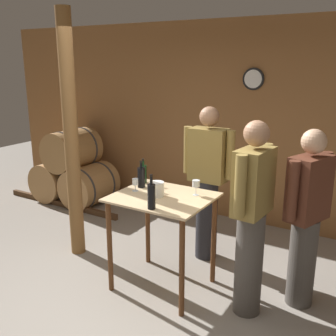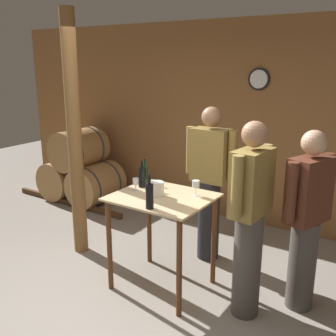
{
  "view_description": "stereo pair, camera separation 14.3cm",
  "coord_description": "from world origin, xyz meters",
  "px_view_note": "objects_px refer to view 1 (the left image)",
  "views": [
    {
      "loc": [
        1.82,
        -2.29,
        2.17
      ],
      "look_at": [
        -0.01,
        0.77,
        1.19
      ],
      "focal_mm": 42.0,
      "sensor_mm": 36.0,
      "label": 1
    },
    {
      "loc": [
        1.95,
        -2.21,
        2.17
      ],
      "look_at": [
        -0.01,
        0.77,
        1.19
      ],
      "focal_mm": 42.0,
      "sensor_mm": 36.0,
      "label": 2
    }
  ],
  "objects_px": {
    "wooden_post": "(71,139)",
    "person_visitor_with_scarf": "(208,181)",
    "wine_bottle_left": "(141,177)",
    "ice_bucket": "(157,189)",
    "person_host": "(307,216)",
    "person_visitor_bearded": "(252,216)",
    "wine_glass_near_left": "(135,182)",
    "wine_bottle_far_left": "(143,173)",
    "wine_glass_near_center": "(196,184)",
    "wine_bottle_center": "(151,196)"
  },
  "relations": [
    {
      "from": "ice_bucket",
      "to": "person_host",
      "type": "height_order",
      "value": "person_host"
    },
    {
      "from": "wine_glass_near_center",
      "to": "person_host",
      "type": "relative_size",
      "value": 0.09
    },
    {
      "from": "wooden_post",
      "to": "wine_bottle_left",
      "type": "xyz_separation_m",
      "value": [
        0.91,
        0.02,
        -0.3
      ]
    },
    {
      "from": "person_visitor_bearded",
      "to": "wine_bottle_far_left",
      "type": "bearing_deg",
      "value": 169.73
    },
    {
      "from": "wine_bottle_far_left",
      "to": "person_visitor_bearded",
      "type": "height_order",
      "value": "person_visitor_bearded"
    },
    {
      "from": "wooden_post",
      "to": "wine_bottle_center",
      "type": "bearing_deg",
      "value": -17.83
    },
    {
      "from": "wine_bottle_center",
      "to": "person_host",
      "type": "relative_size",
      "value": 0.19
    },
    {
      "from": "wooden_post",
      "to": "person_visitor_with_scarf",
      "type": "distance_m",
      "value": 1.55
    },
    {
      "from": "wine_glass_near_left",
      "to": "ice_bucket",
      "type": "bearing_deg",
      "value": -3.9
    },
    {
      "from": "wooden_post",
      "to": "ice_bucket",
      "type": "bearing_deg",
      "value": -6.2
    },
    {
      "from": "wine_bottle_left",
      "to": "wine_bottle_far_left",
      "type": "bearing_deg",
      "value": 117.18
    },
    {
      "from": "wine_bottle_center",
      "to": "wine_glass_near_left",
      "type": "distance_m",
      "value": 0.51
    },
    {
      "from": "wine_bottle_center",
      "to": "person_visitor_bearded",
      "type": "distance_m",
      "value": 0.86
    },
    {
      "from": "wooden_post",
      "to": "person_visitor_bearded",
      "type": "distance_m",
      "value": 2.13
    },
    {
      "from": "wine_bottle_far_left",
      "to": "person_host",
      "type": "relative_size",
      "value": 0.16
    },
    {
      "from": "person_visitor_bearded",
      "to": "wine_bottle_left",
      "type": "bearing_deg",
      "value": 175.81
    },
    {
      "from": "ice_bucket",
      "to": "person_visitor_with_scarf",
      "type": "relative_size",
      "value": 0.08
    },
    {
      "from": "wine_glass_near_center",
      "to": "ice_bucket",
      "type": "bearing_deg",
      "value": -145.0
    },
    {
      "from": "wine_bottle_far_left",
      "to": "ice_bucket",
      "type": "height_order",
      "value": "wine_bottle_far_left"
    },
    {
      "from": "wine_bottle_center",
      "to": "wine_glass_near_center",
      "type": "xyz_separation_m",
      "value": [
        0.17,
        0.51,
        -0.01
      ]
    },
    {
      "from": "wine_glass_near_center",
      "to": "person_visitor_with_scarf",
      "type": "bearing_deg",
      "value": 104.86
    },
    {
      "from": "wine_bottle_center",
      "to": "person_host",
      "type": "bearing_deg",
      "value": 32.58
    },
    {
      "from": "wine_glass_near_left",
      "to": "wine_glass_near_center",
      "type": "height_order",
      "value": "wine_glass_near_center"
    },
    {
      "from": "wine_bottle_center",
      "to": "ice_bucket",
      "type": "distance_m",
      "value": 0.33
    },
    {
      "from": "ice_bucket",
      "to": "person_host",
      "type": "distance_m",
      "value": 1.35
    },
    {
      "from": "ice_bucket",
      "to": "person_visitor_bearded",
      "type": "distance_m",
      "value": 0.91
    },
    {
      "from": "person_visitor_bearded",
      "to": "wine_bottle_center",
      "type": "bearing_deg",
      "value": -155.04
    },
    {
      "from": "person_host",
      "to": "person_visitor_with_scarf",
      "type": "xyz_separation_m",
      "value": [
        -1.13,
        0.37,
        0.05
      ]
    },
    {
      "from": "wine_glass_near_center",
      "to": "wine_glass_near_left",
      "type": "bearing_deg",
      "value": -160.96
    },
    {
      "from": "wooden_post",
      "to": "person_host",
      "type": "bearing_deg",
      "value": 7.04
    },
    {
      "from": "person_host",
      "to": "person_visitor_with_scarf",
      "type": "bearing_deg",
      "value": 161.93
    },
    {
      "from": "wine_bottle_far_left",
      "to": "ice_bucket",
      "type": "bearing_deg",
      "value": -39.53
    },
    {
      "from": "wooden_post",
      "to": "wine_bottle_far_left",
      "type": "distance_m",
      "value": 0.9
    },
    {
      "from": "wine_bottle_far_left",
      "to": "wine_glass_near_left",
      "type": "bearing_deg",
      "value": -71.51
    },
    {
      "from": "wine_glass_near_left",
      "to": "wooden_post",
      "type": "bearing_deg",
      "value": 173.16
    },
    {
      "from": "ice_bucket",
      "to": "person_visitor_bearded",
      "type": "relative_size",
      "value": 0.08
    },
    {
      "from": "ice_bucket",
      "to": "wine_bottle_far_left",
      "type": "bearing_deg",
      "value": 140.47
    },
    {
      "from": "wine_bottle_far_left",
      "to": "wine_glass_near_center",
      "type": "relative_size",
      "value": 1.72
    },
    {
      "from": "wine_bottle_far_left",
      "to": "wine_glass_near_left",
      "type": "distance_m",
      "value": 0.29
    },
    {
      "from": "wine_bottle_left",
      "to": "ice_bucket",
      "type": "distance_m",
      "value": 0.32
    },
    {
      "from": "wine_bottle_far_left",
      "to": "person_host",
      "type": "bearing_deg",
      "value": 5.04
    },
    {
      "from": "wine_bottle_center",
      "to": "wine_bottle_far_left",
      "type": "bearing_deg",
      "value": 129.72
    },
    {
      "from": "wooden_post",
      "to": "wine_bottle_far_left",
      "type": "bearing_deg",
      "value": 10.88
    },
    {
      "from": "person_visitor_bearded",
      "to": "wine_glass_near_left",
      "type": "bearing_deg",
      "value": -177.83
    },
    {
      "from": "wine_bottle_far_left",
      "to": "wine_bottle_left",
      "type": "distance_m",
      "value": 0.16
    },
    {
      "from": "person_host",
      "to": "person_visitor_with_scarf",
      "type": "height_order",
      "value": "person_visitor_with_scarf"
    },
    {
      "from": "ice_bucket",
      "to": "person_visitor_bearded",
      "type": "height_order",
      "value": "person_visitor_bearded"
    },
    {
      "from": "wine_bottle_far_left",
      "to": "wine_glass_near_left",
      "type": "xyz_separation_m",
      "value": [
        0.09,
        -0.27,
        -0.01
      ]
    },
    {
      "from": "person_host",
      "to": "person_visitor_bearded",
      "type": "distance_m",
      "value": 0.53
    },
    {
      "from": "wine_bottle_left",
      "to": "wine_glass_near_left",
      "type": "bearing_deg",
      "value": -81.92
    }
  ]
}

